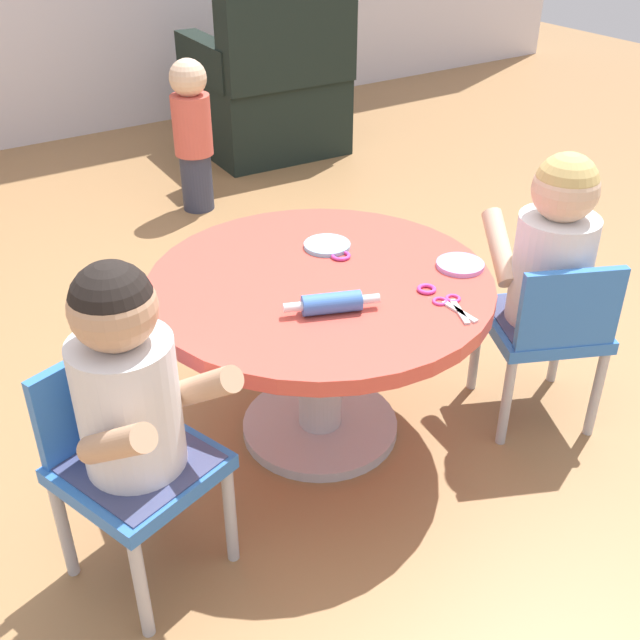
# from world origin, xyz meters

# --- Properties ---
(ground_plane) EXTENTS (10.00, 10.00, 0.00)m
(ground_plane) POSITION_xyz_m (0.00, 0.00, 0.00)
(ground_plane) COLOR #9E7247
(craft_table) EXTENTS (0.89, 0.89, 0.49)m
(craft_table) POSITION_xyz_m (0.00, 0.00, 0.37)
(craft_table) COLOR silver
(craft_table) RESTS_ON ground
(child_chair_left) EXTENTS (0.38, 0.38, 0.54)m
(child_chair_left) POSITION_xyz_m (-0.60, -0.16, 0.31)
(child_chair_left) COLOR #B7B7BC
(child_chair_left) RESTS_ON ground
(seated_child_left) EXTENTS (0.36, 0.41, 0.51)m
(seated_child_left) POSITION_xyz_m (-0.59, -0.20, 0.53)
(seated_child_left) COLOR #3F4772
(seated_child_left) RESTS_ON ground
(child_chair_right) EXTENTS (0.40, 0.40, 0.54)m
(child_chair_right) POSITION_xyz_m (0.55, -0.29, 0.31)
(child_chair_right) COLOR #B7B7BC
(child_chair_right) RESTS_ON ground
(seated_child_right) EXTENTS (0.39, 0.43, 0.51)m
(seated_child_right) POSITION_xyz_m (0.57, -0.25, 0.53)
(seated_child_right) COLOR #3F4772
(seated_child_right) RESTS_ON ground
(armchair_dark) EXTENTS (0.75, 0.75, 0.85)m
(armchair_dark) POSITION_xyz_m (1.08, 2.15, 0.31)
(armchair_dark) COLOR black
(armchair_dark) RESTS_ON ground
(toddler_standing) EXTENTS (0.17, 0.17, 0.67)m
(toddler_standing) POSITION_xyz_m (0.40, 1.63, 0.36)
(toddler_standing) COLOR #33384C
(toddler_standing) RESTS_ON ground
(rolling_pin) EXTENTS (0.22, 0.10, 0.05)m
(rolling_pin) POSITION_xyz_m (-0.07, -0.15, 0.52)
(rolling_pin) COLOR #3F72CC
(rolling_pin) RESTS_ON craft_table
(craft_scissors) EXTENTS (0.08, 0.14, 0.01)m
(craft_scissors) POSITION_xyz_m (0.19, -0.29, 0.50)
(craft_scissors) COLOR silver
(craft_scissors) RESTS_ON craft_table
(playdough_blob_0) EXTENTS (0.13, 0.13, 0.01)m
(playdough_blob_0) POSITION_xyz_m (0.11, 0.14, 0.50)
(playdough_blob_0) COLOR #8CCCF2
(playdough_blob_0) RESTS_ON craft_table
(playdough_blob_1) EXTENTS (0.12, 0.12, 0.01)m
(playdough_blob_1) POSITION_xyz_m (0.34, -0.15, 0.50)
(playdough_blob_1) COLOR #CC99E5
(playdough_blob_1) RESTS_ON craft_table
(cookie_cutter_0) EXTENTS (0.05, 0.05, 0.01)m
(cookie_cutter_0) POSITION_xyz_m (0.19, -0.20, 0.50)
(cookie_cutter_0) COLOR #D83FA5
(cookie_cutter_0) RESTS_ON craft_table
(cookie_cutter_1) EXTENTS (0.05, 0.05, 0.01)m
(cookie_cutter_1) POSITION_xyz_m (0.11, 0.07, 0.50)
(cookie_cutter_1) COLOR #D83FA5
(cookie_cutter_1) RESTS_ON craft_table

